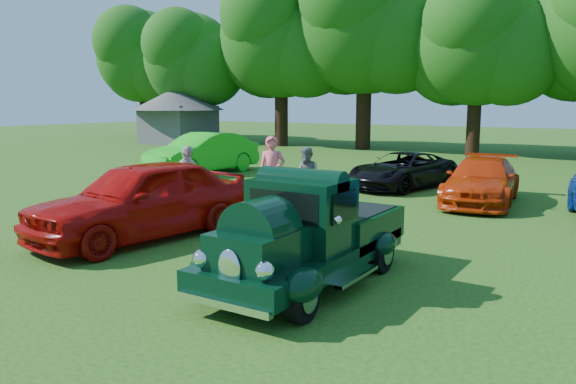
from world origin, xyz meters
The scene contains 11 objects.
ground centered at (0.00, 0.00, 0.00)m, with size 120.00×120.00×0.00m, color #1D4B11.
hero_pickup centered at (1.16, -0.63, 0.73)m, with size 2.00×4.30×1.68m.
red_convertible centered at (-3.26, 0.07, 0.83)m, with size 1.96×4.87×1.66m, color #AB0A07.
back_car_lime centered at (-9.37, 8.98, 0.81)m, with size 1.72×4.94×1.63m, color #18B618.
back_car_black centered at (-1.24, 9.62, 0.59)m, with size 1.97×4.27×1.19m, color black.
back_car_orange centered at (1.69, 8.09, 0.64)m, with size 1.79×4.41×1.28m, color #BA2B06.
spectator_pink centered at (-2.75, 4.14, 0.98)m, with size 0.71×0.47×1.95m, color #F4646F.
spectator_grey centered at (-2.35, 5.24, 0.80)m, with size 0.78×0.61×1.61m, color slate.
spectator_white centered at (-4.23, 2.50, 0.87)m, with size 1.03×0.43×1.75m, color beige.
gazebo centered at (-22.00, 21.00, 2.40)m, with size 6.40×6.40×3.90m.
tree_line centered at (1.47, 23.76, 6.79)m, with size 63.73×10.98×11.65m.
Camera 1 is at (5.47, -7.99, 2.81)m, focal length 35.00 mm.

